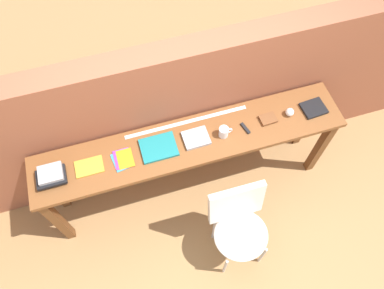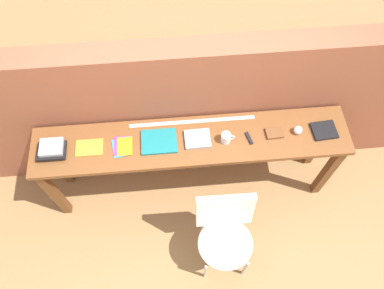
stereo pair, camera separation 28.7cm
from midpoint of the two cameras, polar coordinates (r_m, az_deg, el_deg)
ground_plane at (r=3.60m, az=-1.14°, el=-10.51°), size 40.00×40.00×0.00m
brick_wall_back at (r=3.18m, az=-4.63°, el=4.57°), size 6.00×0.20×1.55m
sideboard at (r=3.04m, az=-2.97°, el=-0.91°), size 2.50×0.44×0.88m
chair_white_moulded at (r=3.03m, az=4.46°, el=-12.27°), size 0.45×0.46×0.89m
book_stack_leftmost at (r=2.97m, az=-23.28°, el=-4.69°), size 0.21×0.17×0.08m
magazine_cycling at (r=2.94m, az=-18.12°, el=-3.50°), size 0.21×0.14×0.01m
pamphlet_pile_colourful at (r=2.90m, az=-13.34°, el=-2.46°), size 0.16×0.18×0.01m
book_open_centre at (r=2.89m, az=-7.94°, el=-0.72°), size 0.28×0.22×0.02m
book_grey_hardcover at (r=2.91m, az=-2.20°, el=0.75°), size 0.20×0.17×0.03m
mug at (r=2.90m, az=2.10°, el=1.69°), size 0.11×0.08×0.09m
multitool_folded at (r=2.97m, az=5.42°, el=2.24°), size 0.05×0.11×0.02m
leather_journal_brown at (r=3.03m, az=8.89°, el=3.64°), size 0.13×0.11×0.02m
sports_ball_small at (r=3.07m, az=12.12°, el=4.62°), size 0.07×0.07×0.07m
book_repair_rightmost at (r=3.17m, az=15.62°, el=5.13°), size 0.20×0.18×0.02m
ruler_metal_back_edge at (r=3.00m, az=-3.58°, el=3.20°), size 1.01×0.03×0.00m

